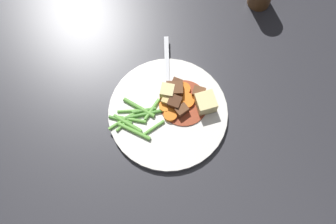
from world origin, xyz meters
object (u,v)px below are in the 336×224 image
meat_chunk_0 (176,84)px  meat_chunk_2 (199,94)px  potato_chunk_2 (169,99)px  meat_chunk_3 (175,89)px  potato_chunk_0 (206,103)px  carrot_slice_2 (171,114)px  carrot_slice_0 (184,89)px  carrot_slice_3 (186,101)px  meat_chunk_1 (182,110)px  fork (167,74)px  meat_chunk_4 (175,103)px  carrot_slice_1 (165,107)px  potato_chunk_1 (167,92)px  dinner_plate (168,113)px

meat_chunk_0 → meat_chunk_2: (0.03, -0.05, 0.00)m
potato_chunk_2 → meat_chunk_3: size_ratio=0.79×
potato_chunk_0 → meat_chunk_3: 0.07m
potato_chunk_0 → meat_chunk_3: size_ratio=1.15×
potato_chunk_2 → carrot_slice_2: bearing=-112.3°
carrot_slice_0 → carrot_slice_3: same height
carrot_slice_3 → potato_chunk_0: 0.04m
meat_chunk_1 → fork: (0.02, 0.09, -0.01)m
potato_chunk_0 → meat_chunk_2: 0.03m
meat_chunk_1 → meat_chunk_3: size_ratio=0.73×
meat_chunk_2 → meat_chunk_4: 0.06m
carrot_slice_2 → meat_chunk_2: 0.08m
carrot_slice_3 → potato_chunk_2: (-0.03, 0.02, 0.01)m
carrot_slice_3 → fork: 0.08m
carrot_slice_1 → potato_chunk_1: 0.03m
potato_chunk_0 → meat_chunk_4: bearing=147.0°
fork → meat_chunk_1: bearing=-102.2°
carrot_slice_2 → meat_chunk_2: bearing=5.4°
meat_chunk_0 → carrot_slice_0: bearing=-65.4°
carrot_slice_3 → meat_chunk_4: (-0.03, 0.01, 0.01)m
potato_chunk_2 → meat_chunk_2: bearing=-20.1°
meat_chunk_1 → meat_chunk_4: (-0.00, 0.02, 0.00)m
carrot_slice_0 → potato_chunk_1: size_ratio=1.07×
meat_chunk_0 → meat_chunk_1: (-0.02, -0.06, 0.00)m
potato_chunk_2 → meat_chunk_4: (0.01, -0.01, 0.00)m
potato_chunk_1 → fork: 0.05m
potato_chunk_0 → fork: potato_chunk_0 is taller
carrot_slice_1 → potato_chunk_2: 0.02m
carrot_slice_1 → fork: (0.05, 0.06, -0.00)m
carrot_slice_3 → meat_chunk_0: meat_chunk_0 is taller
dinner_plate → meat_chunk_0: (0.05, 0.04, 0.02)m
carrot_slice_3 → potato_chunk_1: 0.05m
carrot_slice_3 → meat_chunk_1: bearing=-145.7°
carrot_slice_3 → carrot_slice_2: bearing=-168.9°
potato_chunk_2 → meat_chunk_0: size_ratio=1.31×
potato_chunk_0 → fork: size_ratio=0.25×
dinner_plate → potato_chunk_0: potato_chunk_0 is taller
meat_chunk_3 → fork: meat_chunk_3 is taller
meat_chunk_3 → carrot_slice_3: bearing=-73.9°
dinner_plate → potato_chunk_1: potato_chunk_1 is taller
carrot_slice_1 → potato_chunk_2: size_ratio=0.92×
carrot_slice_1 → potato_chunk_1: size_ratio=0.91×
carrot_slice_2 → carrot_slice_3: size_ratio=0.83×
potato_chunk_1 → fork: potato_chunk_1 is taller
meat_chunk_1 → fork: size_ratio=0.16×
potato_chunk_1 → meat_chunk_2: (0.06, -0.04, -0.00)m
carrot_slice_0 → meat_chunk_4: 0.04m
carrot_slice_3 → potato_chunk_2: potato_chunk_2 is taller
potato_chunk_0 → meat_chunk_0: bearing=111.1°
carrot_slice_2 → meat_chunk_3: (0.03, 0.04, 0.01)m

